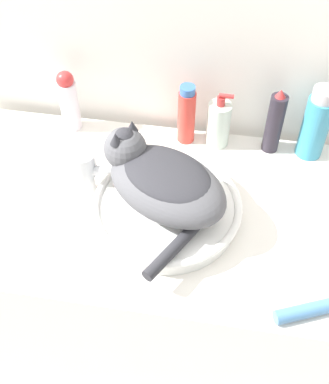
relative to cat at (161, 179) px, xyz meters
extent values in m
cube|color=silver|center=(0.02, 0.39, 0.18)|extent=(8.00, 0.05, 2.40)
cube|color=white|center=(0.02, 0.03, -0.58)|extent=(1.19, 0.61, 0.90)
cylinder|color=white|center=(0.01, -0.01, -0.10)|extent=(0.35, 0.35, 0.05)
torus|color=white|center=(0.01, -0.01, -0.08)|extent=(0.37, 0.37, 0.02)
ellipsoid|color=#56565B|center=(0.01, -0.01, -0.01)|extent=(0.37, 0.33, 0.12)
ellipsoid|color=#2D2D33|center=(0.01, -0.01, 0.02)|extent=(0.28, 0.25, 0.05)
sphere|color=#56565B|center=(-0.10, 0.06, 0.03)|extent=(0.10, 0.10, 0.10)
sphere|color=#2D2D33|center=(-0.10, 0.06, 0.06)|extent=(0.06, 0.06, 0.06)
cone|color=#2D2D33|center=(-0.08, 0.08, 0.08)|extent=(0.03, 0.03, 0.03)
cone|color=#2D2D33|center=(-0.11, 0.03, 0.08)|extent=(0.03, 0.03, 0.03)
cylinder|color=#2D2D33|center=(0.06, -0.14, -0.06)|extent=(0.13, 0.20, 0.03)
cylinder|color=silver|center=(-0.20, 0.05, -0.09)|extent=(0.04, 0.04, 0.07)
cylinder|color=silver|center=(-0.16, 0.04, -0.03)|extent=(0.11, 0.05, 0.07)
cylinder|color=silver|center=(-0.20, 0.05, -0.03)|extent=(0.06, 0.06, 0.06)
cylinder|color=silver|center=(0.11, 0.29, -0.06)|extent=(0.07, 0.07, 0.13)
cylinder|color=red|center=(0.11, 0.29, 0.02)|extent=(0.02, 0.02, 0.02)
cylinder|color=red|center=(0.13, 0.29, 0.04)|extent=(0.04, 0.01, 0.01)
cylinder|color=#28232D|center=(0.26, 0.29, -0.04)|extent=(0.05, 0.05, 0.18)
cone|color=red|center=(0.26, 0.29, 0.06)|extent=(0.03, 0.03, 0.02)
cylinder|color=silver|center=(-0.32, 0.29, -0.05)|extent=(0.05, 0.05, 0.15)
sphere|color=red|center=(-0.32, 0.29, 0.04)|extent=(0.05, 0.05, 0.05)
cylinder|color=#DB3D33|center=(0.02, 0.29, -0.05)|extent=(0.05, 0.05, 0.16)
cylinder|color=#3866AD|center=(0.02, 0.29, 0.05)|extent=(0.04, 0.04, 0.02)
cylinder|color=teal|center=(0.37, 0.29, -0.04)|extent=(0.07, 0.07, 0.18)
cylinder|color=#B7B7BC|center=(0.37, 0.29, 0.07)|extent=(0.06, 0.06, 0.03)
cylinder|color=#4C7FB2|center=(0.35, -0.23, -0.11)|extent=(0.13, 0.08, 0.03)
camera|label=1|loc=(0.14, -0.77, 0.81)|focal=45.00mm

